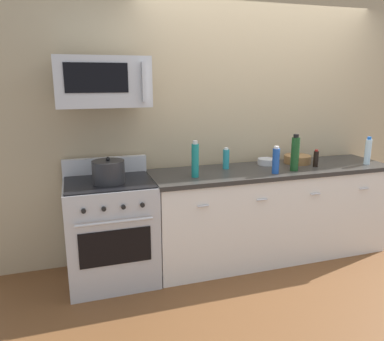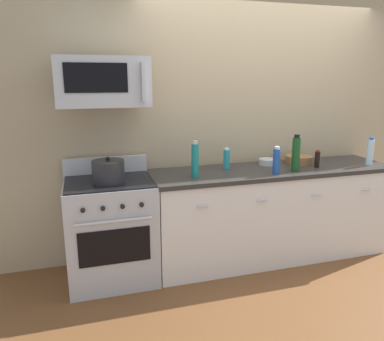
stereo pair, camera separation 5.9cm
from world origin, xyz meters
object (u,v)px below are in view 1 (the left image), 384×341
stockpot (109,172)px  bottle_soda_blue (276,161)px  bowl_wooden_salad (297,159)px  range_oven (111,230)px  microwave (103,82)px  bottle_wine_green (295,153)px  bottle_soy_sauce_dark (316,159)px  bottle_water_clear (368,151)px  bottle_dish_soap (226,159)px  bowl_steel_prep (266,161)px  bottle_sparkling_teal (195,160)px

stockpot → bottle_soda_blue: bearing=-5.4°
bottle_soda_blue → bowl_wooden_salad: bearing=35.3°
range_oven → microwave: size_ratio=1.44×
bottle_wine_green → bottle_soy_sauce_dark: bearing=14.3°
range_oven → bottle_soy_sauce_dark: size_ratio=6.20×
range_oven → microwave: 1.28m
microwave → bottle_soda_blue: 1.68m
bowl_wooden_salad → microwave: bearing=-178.0°
bowl_wooden_salad → bottle_soda_blue: bearing=-144.7°
bottle_water_clear → stockpot: size_ratio=1.04×
bottle_soy_sauce_dark → bottle_wine_green: bearing=-165.7°
bottle_soy_sauce_dark → bowl_wooden_salad: bearing=113.3°
range_oven → bottle_wine_green: (1.73, -0.15, 0.62)m
range_oven → bottle_soy_sauce_dark: (2.02, -0.08, 0.53)m
bottle_dish_soap → bowl_steel_prep: size_ratio=1.16×
microwave → bowl_wooden_salad: microwave is taller
bottle_sparkling_teal → bottle_soda_blue: bearing=-7.7°
bowl_steel_prep → microwave: bearing=-176.0°
range_oven → bottle_soy_sauce_dark: bottle_soy_sauce_dark is taller
microwave → bottle_dish_soap: (1.14, 0.07, -0.73)m
bottle_water_clear → bowl_steel_prep: size_ratio=1.57×
bowl_steel_prep → range_oven: bearing=-174.4°
microwave → bottle_soy_sauce_dark: size_ratio=4.31×
bottle_soy_sauce_dark → bowl_steel_prep: 0.48m
range_oven → bottle_dish_soap: bottle_dish_soap is taller
range_oven → microwave: bearing=89.7°
bottle_sparkling_teal → bowl_wooden_salad: 1.21m
range_oven → bottle_dish_soap: 1.27m
bottle_water_clear → bowl_wooden_salad: (-0.65, 0.25, -0.09)m
bottle_wine_green → bottle_water_clear: bearing=0.8°
bottle_dish_soap → bottle_water_clear: bearing=-9.9°
bottle_water_clear → bottle_dish_soap: (-1.45, 0.26, -0.04)m
bottle_water_clear → bottle_soy_sauce_dark: bearing=173.7°
bottle_water_clear → bottle_soda_blue: 1.09m
bottle_soda_blue → bowl_wooden_salad: 0.54m
stockpot → bowl_wooden_salad: bearing=4.9°
microwave → bottle_sparkling_teal: 1.02m
range_oven → bottle_wine_green: size_ratio=3.06×
microwave → bottle_wine_green: size_ratio=2.13×
bottle_water_clear → bottle_soda_blue: size_ratio=1.10×
bottle_water_clear → bottle_dish_soap: size_ratio=1.36×
bowl_steel_prep → bottle_sparkling_teal: bearing=-163.6°
bottle_soda_blue → bowl_wooden_salad: (0.43, 0.31, -0.08)m
bottle_dish_soap → bottle_soda_blue: bottle_soda_blue is taller
stockpot → range_oven: bearing=90.0°
bottle_wine_green → bowl_steel_prep: 0.36m
bottle_soy_sauce_dark → microwave: bearing=176.5°
bottle_sparkling_teal → bottle_soy_sauce_dark: bottle_sparkling_teal is taller
range_oven → bottle_soy_sauce_dark: bearing=-2.2°
bowl_wooden_salad → bottle_dish_soap: bearing=180.0°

